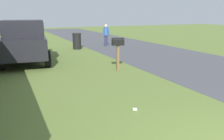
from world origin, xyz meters
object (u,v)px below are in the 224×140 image
pedestrian (106,34)px  trash_bin (77,41)px  mailbox (118,44)px  pickup_truck (24,40)px

pedestrian → trash_bin: bearing=143.5°
mailbox → pickup_truck: size_ratio=0.28×
mailbox → pickup_truck: pickup_truck is taller
mailbox → pedestrian: bearing=-9.0°
mailbox → trash_bin: size_ratio=1.29×
trash_bin → pedestrian: (0.61, -2.44, 0.37)m
pickup_truck → trash_bin: 4.87m
pedestrian → mailbox: bearing=-160.4°
mailbox → pickup_truck: 4.87m
pickup_truck → pedestrian: size_ratio=3.11×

